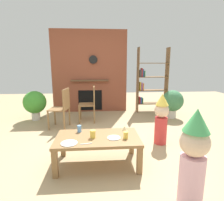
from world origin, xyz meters
TOP-DOWN VIEW (x-y plane):
  - ground_plane at (0.00, 0.00)m, footprint 12.00×12.00m
  - brick_fireplace_feature at (-0.34, 2.60)m, footprint 2.20×0.28m
  - bookshelf at (1.44, 2.40)m, footprint 0.90×0.28m
  - coffee_table at (-0.13, -0.50)m, footprint 1.19×0.66m
  - paper_cup_near_left at (-0.41, -0.29)m, footprint 0.06×0.06m
  - paper_cup_near_right at (0.26, -0.59)m, footprint 0.06×0.06m
  - paper_cup_center at (-0.20, -0.53)m, footprint 0.08×0.08m
  - paper_plate_front at (-0.50, -0.70)m, footprint 0.22×0.22m
  - paper_plate_rear at (0.10, -0.57)m, footprint 0.18×0.18m
  - birthday_cake_slice at (0.29, -0.29)m, footprint 0.10×0.10m
  - table_fork at (-0.28, -0.72)m, footprint 0.15×0.04m
  - child_with_cone_hat at (0.82, -1.38)m, footprint 0.29×0.29m
  - child_in_pink at (1.02, 0.12)m, footprint 0.26×0.26m
  - dining_chair_left at (-0.91, 1.11)m, footprint 0.46×0.46m
  - dining_chair_middle at (-0.30, 1.54)m, footprint 0.41×0.41m
  - potted_plant_tall at (1.87, 1.66)m, footprint 0.56×0.56m
  - potted_plant_short at (-1.73, 1.78)m, footprint 0.57×0.57m

SIDE VIEW (x-z plane):
  - ground_plane at x=0.00m, z-range 0.00..0.00m
  - coffee_table at x=-0.13m, z-range 0.15..0.57m
  - table_fork at x=-0.28m, z-range 0.42..0.43m
  - paper_plate_front at x=-0.50m, z-range 0.42..0.43m
  - paper_plate_rear at x=0.10m, z-range 0.42..0.43m
  - potted_plant_tall at x=1.87m, z-range 0.07..0.82m
  - potted_plant_short at x=-1.73m, z-range 0.07..0.83m
  - birthday_cake_slice at x=0.29m, z-range 0.42..0.50m
  - paper_cup_near_right at x=0.26m, z-range 0.42..0.52m
  - paper_cup_near_left at x=-0.41m, z-range 0.42..0.53m
  - paper_cup_center at x=-0.20m, z-range 0.42..0.53m
  - child_in_pink at x=1.02m, z-range 0.03..0.95m
  - dining_chair_left at x=-0.91m, z-range 0.06..0.96m
  - dining_chair_middle at x=-0.30m, z-range 0.06..0.96m
  - child_with_cone_hat at x=0.82m, z-range 0.03..1.07m
  - bookshelf at x=1.44m, z-range -0.07..1.83m
  - brick_fireplace_feature at x=-0.34m, z-range -0.01..2.39m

